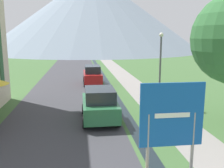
# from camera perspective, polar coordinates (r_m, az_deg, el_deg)

# --- Properties ---
(ground_plane) EXTENTS (160.00, 160.00, 0.00)m
(ground_plane) POSITION_cam_1_polar(r_m,az_deg,el_deg) (23.49, -3.74, -0.40)
(ground_plane) COLOR #3D6033
(road) EXTENTS (6.40, 60.00, 0.01)m
(road) POSITION_cam_1_polar(r_m,az_deg,el_deg) (33.33, -9.14, 2.86)
(road) COLOR #38383D
(road) RESTS_ON ground_plane
(footpath) EXTENTS (2.20, 60.00, 0.01)m
(footpath) POSITION_cam_1_polar(r_m,az_deg,el_deg) (33.69, 1.30, 3.08)
(footpath) COLOR gray
(footpath) RESTS_ON ground_plane
(drainage_channel) EXTENTS (0.60, 60.00, 0.00)m
(drainage_channel) POSITION_cam_1_polar(r_m,az_deg,el_deg) (33.42, -2.78, 3.00)
(drainage_channel) COLOR black
(drainage_channel) RESTS_ON ground_plane
(mountain_distant) EXTENTS (66.07, 66.07, 23.82)m
(mountain_distant) POSITION_cam_1_polar(r_m,az_deg,el_deg) (81.85, -4.37, 16.02)
(mountain_distant) COLOR gray
(mountain_distant) RESTS_ON ground_plane
(road_sign) EXTENTS (1.91, 0.11, 3.32)m
(road_sign) POSITION_cam_1_polar(r_m,az_deg,el_deg) (7.52, 13.47, -8.64)
(road_sign) COLOR gray
(road_sign) RESTS_ON ground_plane
(parked_car_near) EXTENTS (1.94, 3.80, 1.82)m
(parked_car_near) POSITION_cam_1_polar(r_m,az_deg,el_deg) (13.77, -2.83, -4.65)
(parked_car_near) COLOR #28663D
(parked_car_near) RESTS_ON ground_plane
(parked_car_far) EXTENTS (1.76, 4.14, 1.82)m
(parked_car_far) POSITION_cam_1_polar(r_m,az_deg,el_deg) (24.17, -4.49, 2.10)
(parked_car_far) COLOR #A31919
(parked_car_far) RESTS_ON ground_plane
(streetlamp) EXTENTS (0.28, 0.28, 4.82)m
(streetlamp) POSITION_cam_1_polar(r_m,az_deg,el_deg) (16.58, 10.99, 4.76)
(streetlamp) COLOR #515156
(streetlamp) RESTS_ON ground_plane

